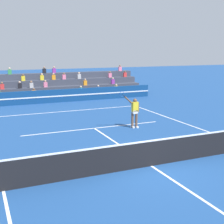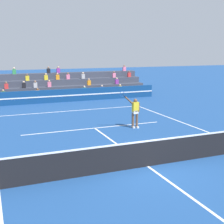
# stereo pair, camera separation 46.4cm
# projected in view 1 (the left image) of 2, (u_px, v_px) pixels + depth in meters

# --- Properties ---
(ground_plane) EXTENTS (120.00, 120.00, 0.00)m
(ground_plane) POSITION_uv_depth(u_px,v_px,m) (151.00, 166.00, 12.18)
(ground_plane) COLOR navy
(court_lines) EXTENTS (11.10, 23.90, 0.01)m
(court_lines) POSITION_uv_depth(u_px,v_px,m) (151.00, 166.00, 12.18)
(court_lines) COLOR white
(court_lines) RESTS_ON ground
(tennis_net) EXTENTS (12.00, 0.10, 1.10)m
(tennis_net) POSITION_uv_depth(u_px,v_px,m) (152.00, 153.00, 12.07)
(tennis_net) COLOR slate
(tennis_net) RESTS_ON ground
(sponsor_banner_wall) EXTENTS (18.00, 0.26, 1.10)m
(sponsor_banner_wall) POSITION_uv_depth(u_px,v_px,m) (55.00, 96.00, 26.45)
(sponsor_banner_wall) COLOR navy
(sponsor_banner_wall) RESTS_ON ground
(bleacher_stand) EXTENTS (18.08, 3.80, 2.83)m
(bleacher_stand) POSITION_uv_depth(u_px,v_px,m) (47.00, 88.00, 29.23)
(bleacher_stand) COLOR #383D4C
(bleacher_stand) RESTS_ON ground
(tennis_player) EXTENTS (1.38, 0.33, 2.26)m
(tennis_player) POSITION_uv_depth(u_px,v_px,m) (134.00, 111.00, 17.89)
(tennis_player) COLOR brown
(tennis_player) RESTS_ON ground
(tennis_ball) EXTENTS (0.07, 0.07, 0.07)m
(tennis_ball) POSITION_uv_depth(u_px,v_px,m) (168.00, 147.00, 14.46)
(tennis_ball) COLOR #C6DB33
(tennis_ball) RESTS_ON ground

